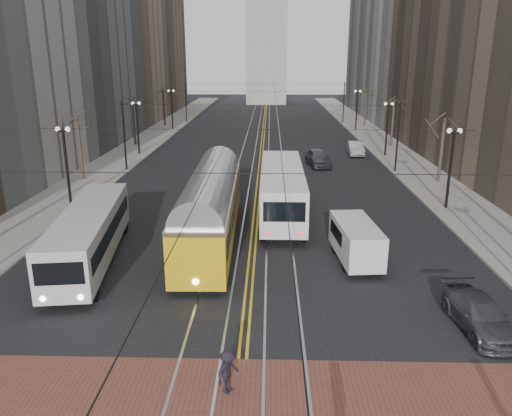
# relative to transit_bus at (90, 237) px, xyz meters

# --- Properties ---
(ground) EXTENTS (260.00, 260.00, 0.00)m
(ground) POSITION_rel_transit_bus_xyz_m (8.60, -7.79, -1.46)
(ground) COLOR black
(ground) RESTS_ON ground
(sidewalk_left) EXTENTS (5.00, 140.00, 0.15)m
(sidewalk_left) POSITION_rel_transit_bus_xyz_m (-6.40, 37.21, -1.38)
(sidewalk_left) COLOR gray
(sidewalk_left) RESTS_ON ground
(sidewalk_right) EXTENTS (5.00, 140.00, 0.15)m
(sidewalk_right) POSITION_rel_transit_bus_xyz_m (23.60, 37.21, -1.38)
(sidewalk_right) COLOR gray
(sidewalk_right) RESTS_ON ground
(crosswalk_band) EXTENTS (25.00, 6.00, 0.01)m
(crosswalk_band) POSITION_rel_transit_bus_xyz_m (8.60, -11.79, -1.45)
(crosswalk_band) COLOR brown
(crosswalk_band) RESTS_ON ground
(streetcar_rails) EXTENTS (4.80, 130.00, 0.02)m
(streetcar_rails) POSITION_rel_transit_bus_xyz_m (8.60, 37.21, -1.45)
(streetcar_rails) COLOR gray
(streetcar_rails) RESTS_ON ground
(centre_lines) EXTENTS (0.42, 130.00, 0.01)m
(centre_lines) POSITION_rel_transit_bus_xyz_m (8.60, 37.21, -1.45)
(centre_lines) COLOR gold
(centre_lines) RESTS_ON ground
(building_left_mid) EXTENTS (16.00, 20.00, 34.00)m
(building_left_mid) POSITION_rel_transit_bus_xyz_m (-16.90, 38.21, 15.54)
(building_left_mid) COLOR slate
(building_left_mid) RESTS_ON ground
(building_left_far) EXTENTS (16.00, 20.00, 40.00)m
(building_left_far) POSITION_rel_transit_bus_xyz_m (-16.90, 78.21, 18.54)
(building_left_far) COLOR brown
(building_left_far) RESTS_ON ground
(building_right_far) EXTENTS (16.00, 20.00, 40.00)m
(building_right_far) POSITION_rel_transit_bus_xyz_m (34.10, 78.21, 18.54)
(building_right_far) COLOR slate
(building_right_far) RESTS_ON ground
(lamp_posts) EXTENTS (27.60, 57.20, 5.60)m
(lamp_posts) POSITION_rel_transit_bus_xyz_m (8.60, 20.96, 1.34)
(lamp_posts) COLOR black
(lamp_posts) RESTS_ON ground
(street_trees) EXTENTS (31.68, 53.28, 5.60)m
(street_trees) POSITION_rel_transit_bus_xyz_m (8.60, 27.46, 1.34)
(street_trees) COLOR #382D23
(street_trees) RESTS_ON ground
(trolley_wires) EXTENTS (25.96, 120.00, 6.60)m
(trolley_wires) POSITION_rel_transit_bus_xyz_m (8.60, 27.04, 2.32)
(trolley_wires) COLOR black
(trolley_wires) RESTS_ON ground
(transit_bus) EXTENTS (3.93, 11.86, 2.91)m
(transit_bus) POSITION_rel_transit_bus_xyz_m (0.00, 0.00, 0.00)
(transit_bus) COLOR #BCBCBC
(transit_bus) RESTS_ON ground
(streetcar) EXTENTS (3.02, 14.84, 3.49)m
(streetcar) POSITION_rel_transit_bus_xyz_m (6.10, 3.23, 0.29)
(streetcar) COLOR gold
(streetcar) RESTS_ON ground
(rear_bus) EXTENTS (2.82, 12.86, 3.35)m
(rear_bus) POSITION_rel_transit_bus_xyz_m (10.40, 8.62, 0.22)
(rear_bus) COLOR white
(rear_bus) RESTS_ON ground
(cargo_van) EXTENTS (2.33, 5.08, 2.18)m
(cargo_van) POSITION_rel_transit_bus_xyz_m (14.17, 0.43, -0.36)
(cargo_van) COLOR silver
(cargo_van) RESTS_ON ground
(sedan_grey) EXTENTS (2.64, 5.20, 1.70)m
(sedan_grey) POSITION_rel_transit_bus_xyz_m (14.41, 24.98, -0.61)
(sedan_grey) COLOR #3E4146
(sedan_grey) RESTS_ON ground
(sedan_silver) EXTENTS (1.75, 4.63, 1.51)m
(sedan_silver) POSITION_rel_transit_bus_xyz_m (19.10, 30.93, -0.70)
(sedan_silver) COLOR #989A9F
(sedan_silver) RESTS_ON ground
(sedan_parked) EXTENTS (2.15, 4.61, 1.30)m
(sedan_parked) POSITION_rel_transit_bus_xyz_m (18.10, -6.36, -0.81)
(sedan_parked) COLOR #3C3D43
(sedan_parked) RESTS_ON ground
(pedestrian_d) EXTENTS (1.04, 1.15, 1.55)m
(pedestrian_d) POSITION_rel_transit_bus_xyz_m (8.23, -10.65, -0.67)
(pedestrian_d) COLOR black
(pedestrian_d) RESTS_ON crosswalk_band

